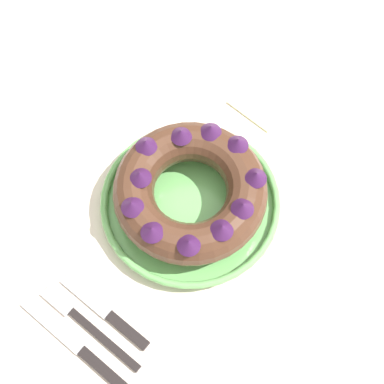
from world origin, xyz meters
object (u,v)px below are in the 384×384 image
(cake_knife, at_px, (110,316))
(napkin, at_px, (270,94))
(bundt_cake, at_px, (192,191))
(serving_knife, at_px, (83,352))
(serving_dish, at_px, (192,204))
(fork, at_px, (84,322))

(cake_knife, xyz_separation_m, napkin, (0.50, 0.05, -0.00))
(bundt_cake, xyz_separation_m, serving_knife, (-0.29, -0.02, -0.06))
(serving_dish, bearing_deg, cake_knife, -175.88)
(serving_dish, bearing_deg, serving_knife, -175.90)
(fork, relative_size, serving_knife, 0.88)
(cake_knife, bearing_deg, serving_knife, -177.25)
(serving_knife, bearing_deg, cake_knife, 7.20)
(bundt_cake, height_order, fork, bundt_cake)
(bundt_cake, relative_size, cake_knife, 1.44)
(serving_dish, relative_size, bundt_cake, 1.21)
(fork, bearing_deg, serving_dish, -4.60)
(bundt_cake, xyz_separation_m, fork, (-0.26, 0.01, -0.06))
(serving_dish, xyz_separation_m, fork, (-0.26, 0.01, -0.01))
(serving_dish, height_order, fork, serving_dish)
(bundt_cake, distance_m, fork, 0.26)
(serving_dish, relative_size, cake_knife, 1.74)
(bundt_cake, bearing_deg, cake_knife, -175.88)
(bundt_cake, bearing_deg, napkin, 6.11)
(fork, distance_m, napkin, 0.53)
(serving_dish, bearing_deg, fork, 177.85)
(fork, bearing_deg, serving_knife, -139.87)
(serving_knife, bearing_deg, napkin, 8.24)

